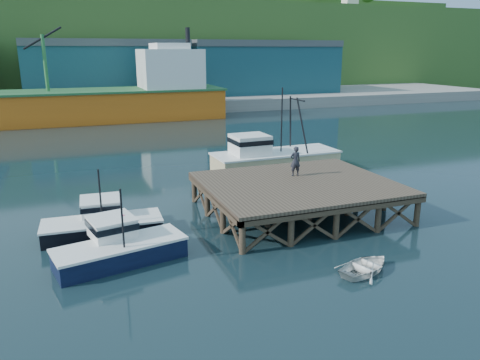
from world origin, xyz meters
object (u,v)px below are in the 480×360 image
boat_navy (118,246)px  dockworker (295,161)px  boat_black (102,222)px  trawler (273,156)px  dinghy (366,266)px

boat_navy → dockworker: dockworker is taller
boat_black → trawler: size_ratio=0.62×
boat_black → dockworker: dockworker is taller
boat_navy → trawler: bearing=29.9°
dinghy → boat_black: bearing=31.5°
dinghy → dockworker: 10.78m
boat_navy → boat_black: 3.99m
boat_navy → trawler: trawler is taller
dinghy → trawler: bearing=-29.8°
boat_navy → dockworker: 13.47m
trawler → dockworker: size_ratio=5.46×
boat_black → dockworker: bearing=6.3°
boat_black → trawler: trawler is taller
boat_black → dinghy: 14.90m
boat_navy → dockworker: (12.41, 4.72, 2.33)m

